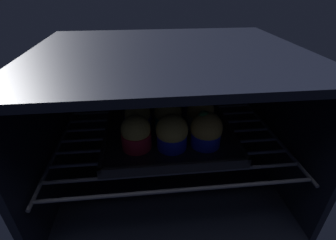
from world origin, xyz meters
The scene contains 12 objects.
oven_cavity centered at (0.00, 26.25, 17.00)cm, with size 59.00×47.00×37.00cm.
oven_rack centered at (0.00, 22.00, 13.60)cm, with size 54.80×42.00×0.80cm.
baking_tray centered at (0.00, 22.98, 14.69)cm, with size 31.55×31.55×2.20cm.
muffin_row0_col0 centered at (-7.92, 15.57, 18.92)cm, with size 6.78×6.78×8.12cm.
muffin_row0_col1 centered at (0.07, 14.77, 18.94)cm, with size 7.18×7.18×8.19cm.
muffin_row0_col2 centered at (7.77, 14.89, 19.07)cm, with size 7.25×7.25×8.63cm.
muffin_row1_col0 centered at (-7.53, 23.05, 18.74)cm, with size 6.78×6.78×7.90cm.
muffin_row1_col1 centered at (-0.10, 22.89, 18.82)cm, with size 6.85×6.85×7.97cm.
muffin_row1_col2 centered at (8.17, 22.70, 19.09)cm, with size 6.78×6.78×8.40cm.
muffin_row2_col0 centered at (-7.61, 31.17, 19.03)cm, with size 7.19×7.19×8.34cm.
muffin_row2_col1 centered at (-0.24, 30.55, 19.10)cm, with size 6.78×6.78×8.43cm.
muffin_row2_col2 centered at (7.93, 30.60, 19.24)cm, with size 6.78×6.78×8.79cm.
Camera 1 is at (-5.66, -29.87, 48.90)cm, focal length 26.01 mm.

